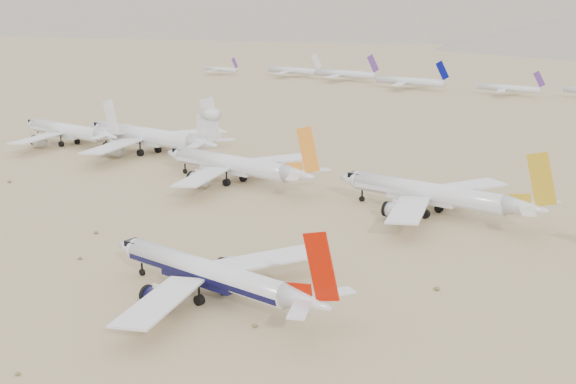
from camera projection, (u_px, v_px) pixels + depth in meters
name	position (u px, v px, depth m)	size (l,w,h in m)	color
ground	(137.00, 290.00, 117.79)	(7000.00, 7000.00, 0.00)	#977D58
main_airliner	(214.00, 275.00, 112.41)	(44.24, 43.22, 15.61)	silver
row2_gold_tail	(436.00, 195.00, 158.71)	(49.01, 47.93, 17.45)	silver
row2_orange_tail	(237.00, 165.00, 187.46)	(50.03, 48.94, 17.85)	silver
row2_white_trijet	(152.00, 136.00, 224.95)	(57.32, 56.02, 20.31)	silver
row2_white_twin	(69.00, 131.00, 240.44)	(48.68, 47.63, 17.39)	silver
distant_storage_row	(505.00, 87.00, 382.98)	(474.98, 59.00, 15.27)	silver
desert_scrub	(38.00, 357.00, 94.42)	(266.89, 125.92, 0.63)	brown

